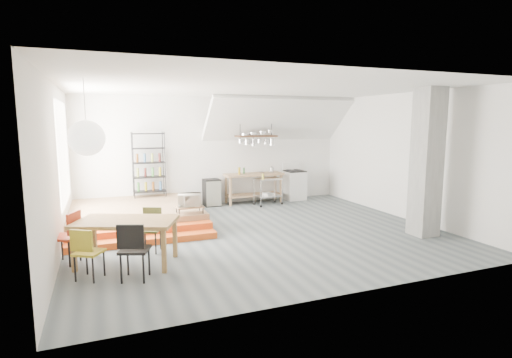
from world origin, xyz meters
name	(u,v)px	position (x,y,z in m)	size (l,w,h in m)	color
floor	(259,232)	(0.00, 0.00, 0.00)	(8.00, 8.00, 0.00)	#4E575A
wall_back	(215,151)	(0.00, 3.50, 1.60)	(8.00, 0.04, 3.20)	silver
wall_left	(57,170)	(-4.00, 0.00, 1.60)	(0.04, 7.00, 3.20)	silver
wall_right	(403,156)	(4.00, 0.00, 1.60)	(0.04, 7.00, 3.20)	silver
ceiling	(259,88)	(0.00, 0.00, 3.20)	(8.00, 7.00, 0.02)	white
slope_ceiling	(278,119)	(1.80, 2.90, 2.55)	(4.40, 1.80, 0.15)	white
window_pane	(64,153)	(-3.98, 1.50, 1.80)	(0.02, 2.50, 2.20)	white
platform	(135,214)	(-2.50, 2.00, 0.20)	(3.00, 3.00, 0.40)	#917048
step_lower	(144,241)	(-2.50, 0.05, 0.07)	(3.00, 0.35, 0.13)	#DE551A
step_upper	(142,233)	(-2.50, 0.40, 0.13)	(3.00, 0.35, 0.27)	#DE551A
concrete_column	(427,163)	(3.30, -1.50, 1.60)	(0.50, 0.50, 3.20)	gray
kitchen_counter	(254,183)	(1.10, 3.15, 0.63)	(1.80, 0.60, 0.91)	#917048
stove	(294,185)	(2.50, 3.16, 0.48)	(0.60, 0.60, 1.18)	white
pot_rack	(257,139)	(1.13, 2.92, 1.98)	(1.20, 0.50, 1.43)	#402719
wire_shelving	(149,163)	(-2.00, 3.20, 1.33)	(0.88, 0.38, 1.80)	black
microwave_shelf	(190,207)	(-1.40, 0.75, 0.55)	(0.60, 0.40, 0.16)	#917048
paper_lantern	(87,138)	(-3.44, -0.80, 2.20)	(0.60, 0.60, 0.60)	white
dining_table	(126,225)	(-2.89, -1.03, 0.71)	(1.90, 1.51, 0.79)	brown
chair_mustard	(86,249)	(-3.53, -1.58, 0.50)	(0.53, 0.53, 0.84)	gold
chair_black	(133,247)	(-2.84, -1.87, 0.56)	(0.55, 0.55, 0.94)	black
chair_olive	(151,225)	(-2.40, -0.43, 0.50)	(0.51, 0.51, 0.83)	#5C642F
chair_red	(68,233)	(-3.83, -0.64, 0.55)	(0.57, 0.57, 0.93)	#B6351A
rolling_cart	(268,188)	(1.39, 2.70, 0.52)	(0.88, 0.58, 0.81)	silver
mini_fridge	(212,192)	(-0.22, 3.20, 0.40)	(0.47, 0.47, 0.79)	black
microwave	(189,200)	(-1.40, 0.75, 0.71)	(0.52, 0.35, 0.29)	beige
bowl	(262,172)	(1.35, 3.10, 0.93)	(0.20, 0.20, 0.05)	silver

